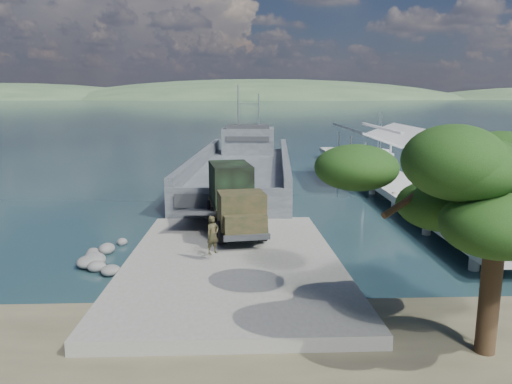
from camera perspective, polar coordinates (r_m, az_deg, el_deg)
name	(u,v)px	position (r m, az deg, el deg)	size (l,w,h in m)	color
ground	(233,259)	(25.35, -2.65, -7.69)	(1400.00, 1400.00, 0.00)	#152C34
boat_ramp	(233,261)	(24.33, -2.67, -7.90)	(10.00, 18.00, 0.50)	slate
shoreline_rocks	(111,258)	(26.61, -16.23, -7.21)	(3.20, 5.60, 0.90)	#605F5D
distant_headlands	(279,99)	(586.14, 2.64, 10.55)	(1000.00, 240.00, 48.00)	#345032
pier	(382,169)	(45.10, 14.24, 2.51)	(6.40, 44.00, 6.10)	#B1B1A6
landing_craft	(243,174)	(46.20, -1.53, 2.06)	(10.62, 33.38, 9.77)	#3D4348
military_truck	(234,198)	(28.58, -2.53, -0.72)	(3.53, 8.03, 3.60)	black
soldier	(213,243)	(23.31, -4.96, -5.82)	(0.66, 0.43, 1.80)	black
sailboat_near	(380,164)	(57.96, 13.94, 3.14)	(2.88, 5.09, 5.96)	silver
sailboat_far	(378,154)	(66.92, 13.79, 4.22)	(3.06, 5.17, 6.06)	silver
overhang_tree	(476,182)	(16.17, 23.81, 1.03)	(7.75, 7.14, 7.04)	#311E13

